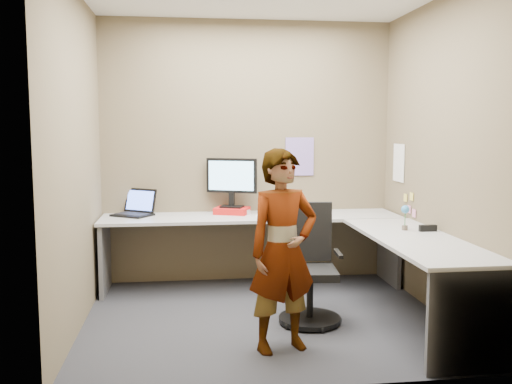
{
  "coord_description": "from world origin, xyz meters",
  "views": [
    {
      "loc": [
        -0.66,
        -4.61,
        1.61
      ],
      "look_at": [
        -0.04,
        0.25,
        1.05
      ],
      "focal_mm": 40.0,
      "sensor_mm": 36.0,
      "label": 1
    }
  ],
  "objects": [
    {
      "name": "sticky_note_a",
      "position": [
        1.49,
        0.55,
        0.95
      ],
      "size": [
        0.01,
        0.07,
        0.07
      ],
      "primitive_type": "cube",
      "color": "#F2E059",
      "rests_on": "wall_right"
    },
    {
      "name": "calendar_white",
      "position": [
        1.49,
        0.9,
        1.25
      ],
      "size": [
        0.01,
        0.28,
        0.38
      ],
      "primitive_type": "cube",
      "color": "white",
      "rests_on": "wall_right"
    },
    {
      "name": "laptop",
      "position": [
        -1.15,
        1.15,
        0.8
      ],
      "size": [
        0.47,
        0.45,
        0.26
      ],
      "rotation": [
        0.0,
        0.0,
        -0.59
      ],
      "color": "black",
      "rests_on": "desk"
    },
    {
      "name": "wall_right",
      "position": [
        1.5,
        0.0,
        1.35
      ],
      "size": [
        0.0,
        2.7,
        2.7
      ],
      "primitive_type": "plane",
      "rotation": [
        1.57,
        0.0,
        -1.57
      ],
      "color": "brown",
      "rests_on": "ground"
    },
    {
      "name": "calendar_purple",
      "position": [
        0.55,
        1.29,
        1.3
      ],
      "size": [
        0.3,
        0.01,
        0.4
      ],
      "primitive_type": "cube",
      "color": "#846BB7",
      "rests_on": "wall_back"
    },
    {
      "name": "monitor",
      "position": [
        -0.18,
        1.13,
        1.09
      ],
      "size": [
        0.5,
        0.25,
        0.5
      ],
      "rotation": [
        0.0,
        0.0,
        -0.38
      ],
      "color": "black",
      "rests_on": "paper_ream"
    },
    {
      "name": "trackball_mouse",
      "position": [
        -0.06,
        1.07,
        0.76
      ],
      "size": [
        0.12,
        0.08,
        0.07
      ],
      "color": "#B7B7BC",
      "rests_on": "desk"
    },
    {
      "name": "stapler",
      "position": [
        1.39,
        -0.07,
        0.76
      ],
      "size": [
        0.15,
        0.04,
        0.05
      ],
      "primitive_type": "cube",
      "rotation": [
        0.0,
        0.0,
        -0.0
      ],
      "color": "black",
      "rests_on": "desk"
    },
    {
      "name": "desk",
      "position": [
        0.44,
        0.39,
        0.59
      ],
      "size": [
        2.98,
        2.58,
        0.73
      ],
      "color": "#B8B8B8",
      "rests_on": "ground"
    },
    {
      "name": "wall_back",
      "position": [
        0.0,
        1.3,
        1.35
      ],
      "size": [
        3.0,
        0.0,
        3.0
      ],
      "primitive_type": "plane",
      "rotation": [
        1.57,
        0.0,
        0.0
      ],
      "color": "brown",
      "rests_on": "ground"
    },
    {
      "name": "sticky_note_d",
      "position": [
        1.49,
        0.7,
        0.92
      ],
      "size": [
        0.01,
        0.07,
        0.07
      ],
      "primitive_type": "cube",
      "color": "#F2E059",
      "rests_on": "wall_right"
    },
    {
      "name": "sticky_note_b",
      "position": [
        1.49,
        0.6,
        0.82
      ],
      "size": [
        0.01,
        0.07,
        0.07
      ],
      "primitive_type": "cube",
      "color": "pink",
      "rests_on": "wall_right"
    },
    {
      "name": "paper_ream",
      "position": [
        -0.18,
        1.11,
        0.76
      ],
      "size": [
        0.4,
        0.35,
        0.07
      ],
      "primitive_type": "cube",
      "rotation": [
        0.0,
        0.0,
        -0.38
      ],
      "color": "red",
      "rests_on": "desk"
    },
    {
      "name": "flower",
      "position": [
        1.21,
        0.01,
        0.87
      ],
      "size": [
        0.07,
        0.07,
        0.22
      ],
      "color": "brown",
      "rests_on": "desk"
    },
    {
      "name": "sticky_note_c",
      "position": [
        1.49,
        0.48,
        0.8
      ],
      "size": [
        0.01,
        0.07,
        0.07
      ],
      "primitive_type": "cube",
      "color": "pink",
      "rests_on": "wall_right"
    },
    {
      "name": "wall_left",
      "position": [
        -1.5,
        0.0,
        1.35
      ],
      "size": [
        0.0,
        2.7,
        2.7
      ],
      "primitive_type": "plane",
      "rotation": [
        1.57,
        0.0,
        1.57
      ],
      "color": "brown",
      "rests_on": "ground"
    },
    {
      "name": "ground",
      "position": [
        0.0,
        0.0,
        0.0
      ],
      "size": [
        3.0,
        3.0,
        0.0
      ],
      "primitive_type": "plane",
      "color": "#232327",
      "rests_on": "ground"
    },
    {
      "name": "person",
      "position": [
        0.04,
        -0.67,
        0.73
      ],
      "size": [
        0.61,
        0.49,
        1.46
      ],
      "primitive_type": "imported",
      "rotation": [
        0.0,
        0.0,
        0.31
      ],
      "color": "#999399",
      "rests_on": "ground"
    },
    {
      "name": "origami",
      "position": [
        0.08,
        0.92,
        0.76
      ],
      "size": [
        0.1,
        0.1,
        0.06
      ],
      "primitive_type": "cone",
      "color": "white",
      "rests_on": "desk"
    },
    {
      "name": "office_chair",
      "position": [
        0.36,
        -0.1,
        0.39
      ],
      "size": [
        0.52,
        0.51,
        0.96
      ],
      "rotation": [
        0.0,
        0.0,
        -0.1
      ],
      "color": "black",
      "rests_on": "ground"
    }
  ]
}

